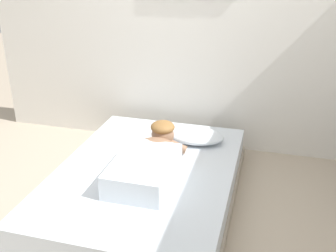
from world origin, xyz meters
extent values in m
plane|color=tan|center=(0.00, 0.00, 0.00)|extent=(12.31, 12.31, 0.00)
cube|color=silver|center=(0.00, 1.42, 1.25)|extent=(4.16, 0.10, 2.50)
cube|color=gray|center=(-0.11, 0.26, 0.05)|extent=(1.38, 1.93, 0.10)
cube|color=silver|center=(-0.11, 0.26, 0.19)|extent=(1.34, 1.87, 0.18)
ellipsoid|color=silver|center=(0.16, 0.84, 0.34)|extent=(0.52, 0.32, 0.11)
cube|color=silver|center=(-0.06, 0.08, 0.38)|extent=(0.42, 0.64, 0.18)
ellipsoid|color=#8C664C|center=(-0.06, 0.42, 0.40)|extent=(0.32, 0.20, 0.16)
sphere|color=#8C664C|center=(-0.06, 0.58, 0.44)|extent=(0.19, 0.19, 0.19)
ellipsoid|color=olive|center=(-0.06, 0.58, 0.51)|extent=(0.20, 0.20, 0.10)
cylinder|color=#8C664C|center=(-0.16, 0.56, 0.37)|extent=(0.23, 0.07, 0.14)
cylinder|color=#8C664C|center=(0.04, 0.56, 0.37)|extent=(0.23, 0.07, 0.14)
cylinder|color=teal|center=(-0.01, 0.55, 0.32)|extent=(0.09, 0.09, 0.07)
torus|color=teal|center=(0.05, 0.55, 0.32)|extent=(0.05, 0.01, 0.05)
cube|color=black|center=(-0.12, -0.15, 0.29)|extent=(0.07, 0.14, 0.01)
camera|label=1|loc=(0.77, -2.26, 1.82)|focal=42.19mm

